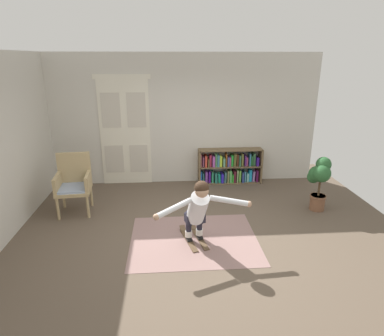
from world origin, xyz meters
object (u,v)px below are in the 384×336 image
object	(u,v)px
person_skier	(198,207)
wicker_chair	(74,182)
skis_pair	(193,237)
bookshelf	(229,168)
potted_plant	(320,178)

from	to	relation	value
person_skier	wicker_chair	bearing A→B (deg)	146.99
person_skier	skis_pair	bearing A→B (deg)	103.33
bookshelf	person_skier	bearing A→B (deg)	-109.69
potted_plant	bookshelf	bearing A→B (deg)	131.85
bookshelf	wicker_chair	xyz separation A→B (m)	(-3.16, -1.29, 0.22)
skis_pair	person_skier	size ratio (longest dim) A/B	0.56
person_skier	bookshelf	bearing A→B (deg)	70.31
wicker_chair	potted_plant	bearing A→B (deg)	-3.61
bookshelf	skis_pair	world-z (taller)	bookshelf
skis_pair	person_skier	world-z (taller)	person_skier
wicker_chair	person_skier	xyz separation A→B (m)	(2.19, -1.42, 0.08)
wicker_chair	person_skier	world-z (taller)	person_skier
wicker_chair	potted_plant	size ratio (longest dim) A/B	1.06
wicker_chair	potted_plant	xyz separation A→B (m)	(4.58, -0.29, 0.06)
wicker_chair	skis_pair	xyz separation A→B (m)	(2.14, -1.21, -0.56)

